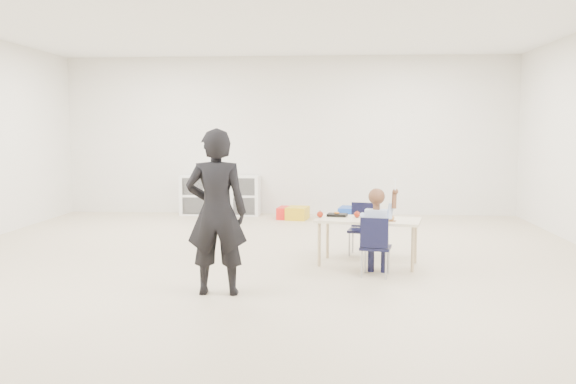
# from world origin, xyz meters

# --- Properties ---
(room) EXTENTS (9.00, 9.02, 2.80)m
(room) POSITION_xyz_m (0.00, 0.00, 1.40)
(room) COLOR beige
(room) RESTS_ON ground
(table) EXTENTS (1.23, 0.78, 0.52)m
(table) POSITION_xyz_m (1.18, 0.42, 0.27)
(table) COLOR beige
(table) RESTS_ON ground
(chair_near) EXTENTS (0.35, 0.34, 0.63)m
(chair_near) POSITION_xyz_m (1.23, -0.10, 0.31)
(chair_near) COLOR black
(chair_near) RESTS_ON ground
(chair_far) EXTENTS (0.35, 0.34, 0.63)m
(chair_far) POSITION_xyz_m (1.13, 0.94, 0.31)
(chair_far) COLOR black
(chair_far) RESTS_ON ground
(child) EXTENTS (0.49, 0.49, 0.99)m
(child) POSITION_xyz_m (1.23, -0.10, 0.49)
(child) COLOR #A0B3D8
(child) RESTS_ON chair_near
(lunch_tray_near) EXTENTS (0.25, 0.20, 0.03)m
(lunch_tray_near) POSITION_xyz_m (1.29, 0.47, 0.54)
(lunch_tray_near) COLOR black
(lunch_tray_near) RESTS_ON table
(lunch_tray_far) EXTENTS (0.25, 0.20, 0.03)m
(lunch_tray_far) POSITION_xyz_m (0.84, 0.60, 0.54)
(lunch_tray_far) COLOR black
(lunch_tray_far) RESTS_ON table
(milk_carton) EXTENTS (0.08, 0.08, 0.10)m
(milk_carton) POSITION_xyz_m (1.18, 0.31, 0.57)
(milk_carton) COLOR white
(milk_carton) RESTS_ON table
(bread_roll) EXTENTS (0.09, 0.09, 0.07)m
(bread_roll) POSITION_xyz_m (1.41, 0.26, 0.56)
(bread_roll) COLOR tan
(bread_roll) RESTS_ON table
(apple_near) EXTENTS (0.07, 0.07, 0.07)m
(apple_near) POSITION_xyz_m (1.06, 0.50, 0.56)
(apple_near) COLOR maroon
(apple_near) RESTS_ON table
(apple_far) EXTENTS (0.07, 0.07, 0.07)m
(apple_far) POSITION_xyz_m (0.64, 0.48, 0.56)
(apple_far) COLOR maroon
(apple_far) RESTS_ON table
(cubby_shelf) EXTENTS (1.40, 0.40, 0.70)m
(cubby_shelf) POSITION_xyz_m (-1.20, 4.28, 0.35)
(cubby_shelf) COLOR white
(cubby_shelf) RESTS_ON ground
(adult) EXTENTS (0.58, 0.40, 1.53)m
(adult) POSITION_xyz_m (-0.28, -0.90, 0.76)
(adult) COLOR black
(adult) RESTS_ON ground
(bin_red) EXTENTS (0.37, 0.45, 0.20)m
(bin_red) POSITION_xyz_m (0.03, 3.89, 0.10)
(bin_red) COLOR red
(bin_red) RESTS_ON ground
(bin_yellow) EXTENTS (0.41, 0.48, 0.21)m
(bin_yellow) POSITION_xyz_m (0.20, 3.83, 0.11)
(bin_yellow) COLOR gold
(bin_yellow) RESTS_ON ground
(bin_blue) EXTENTS (0.43, 0.51, 0.22)m
(bin_blue) POSITION_xyz_m (1.09, 3.78, 0.11)
(bin_blue) COLOR #1640A8
(bin_blue) RESTS_ON ground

